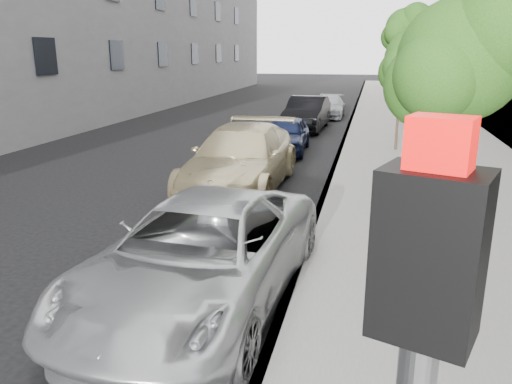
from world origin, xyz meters
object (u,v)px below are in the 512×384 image
(tree_mid, at_px, (417,60))
(tree_far, at_px, (405,28))
(minivan, at_px, (202,254))
(sedan_rear, at_px, (329,107))
(sedan_black, at_px, (307,113))
(tree_near, at_px, (463,60))
(suv, at_px, (241,159))
(sedan_blue, at_px, (286,135))

(tree_mid, distance_m, tree_far, 6.57)
(minivan, bearing_deg, sedan_rear, 94.12)
(minivan, height_order, sedan_black, sedan_black)
(sedan_rear, bearing_deg, tree_far, -71.76)
(tree_near, relative_size, sedan_rear, 1.04)
(tree_mid, xyz_separation_m, sedan_rear, (-3.40, 16.55, -2.91))
(tree_near, bearing_deg, suv, 123.03)
(suv, distance_m, sedan_rear, 16.31)
(tree_far, bearing_deg, tree_near, -90.00)
(suv, relative_size, sedan_blue, 1.53)
(suv, distance_m, sedan_blue, 5.55)
(suv, xyz_separation_m, sedan_blue, (0.32, 5.54, -0.20))
(suv, distance_m, sedan_black, 11.17)
(minivan, xyz_separation_m, sedan_black, (-0.71, 17.59, 0.01))
(tree_far, relative_size, minivan, 0.92)
(tree_mid, xyz_separation_m, sedan_blue, (-4.09, 5.81, -2.85))
(tree_mid, height_order, tree_far, tree_far)
(sedan_blue, bearing_deg, sedan_black, 87.32)
(tree_far, distance_m, suv, 8.45)
(sedan_blue, bearing_deg, sedan_rear, 84.18)
(suv, bearing_deg, tree_near, -56.78)
(tree_mid, relative_size, sedan_blue, 1.09)
(tree_far, bearing_deg, sedan_black, 129.30)
(suv, xyz_separation_m, sedan_black, (0.37, 11.16, -0.07))
(tree_mid, height_order, sedan_black, tree_mid)
(tree_mid, distance_m, suv, 5.15)
(sedan_blue, bearing_deg, tree_near, -73.80)
(tree_near, relative_size, suv, 0.73)
(sedan_blue, bearing_deg, minivan, -88.53)
(minivan, relative_size, sedan_black, 1.17)
(sedan_black, xyz_separation_m, sedan_rear, (0.64, 5.12, -0.19))
(suv, relative_size, sedan_black, 1.23)
(minivan, bearing_deg, sedan_black, 96.25)
(tree_near, relative_size, tree_far, 0.84)
(tree_near, height_order, tree_mid, tree_near)
(tree_far, height_order, sedan_black, tree_far)
(tree_far, bearing_deg, minivan, -104.73)
(tree_far, bearing_deg, sedan_blue, -170.40)
(tree_mid, height_order, suv, tree_mid)
(tree_near, distance_m, sedan_rear, 23.50)
(suv, xyz_separation_m, sedan_rear, (1.00, 16.28, -0.26))
(tree_mid, distance_m, minivan, 7.51)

